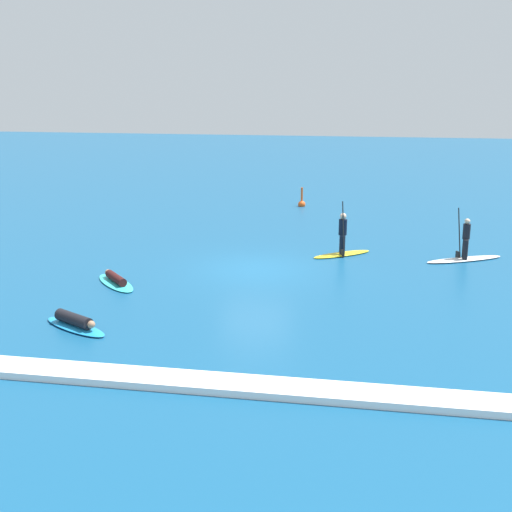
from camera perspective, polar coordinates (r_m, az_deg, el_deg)
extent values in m
plane|color=navy|center=(24.56, 0.00, -1.13)|extent=(120.00, 120.00, 0.00)
ellipsoid|color=#33C6CC|center=(23.29, -11.92, -2.26)|extent=(2.24, 2.36, 0.08)
cylinder|color=#381414|center=(23.19, -11.90, -1.87)|extent=(1.09, 1.16, 0.28)
sphere|color=#A37556|center=(23.88, -12.55, -1.37)|extent=(0.29, 0.29, 0.21)
ellipsoid|color=white|center=(26.96, 17.40, -0.26)|extent=(3.17, 2.03, 0.09)
cylinder|color=black|center=(27.02, 17.45, 0.70)|extent=(0.26, 0.26, 0.76)
cylinder|color=black|center=(26.70, 17.49, 0.53)|extent=(0.26, 0.26, 0.76)
cylinder|color=black|center=(26.71, 17.58, 2.02)|extent=(0.38, 0.38, 0.59)
sphere|color=beige|center=(26.63, 17.65, 2.85)|extent=(0.28, 0.28, 0.21)
cylinder|color=black|center=(26.84, 17.02, 1.92)|extent=(0.22, 0.37, 1.90)
cube|color=black|center=(27.04, 16.87, 0.06)|extent=(0.15, 0.21, 0.32)
ellipsoid|color=#1E8CD1|center=(19.49, -15.21, -5.86)|extent=(2.44, 1.73, 0.09)
cylinder|color=black|center=(19.46, -15.34, -5.23)|extent=(1.33, 0.93, 0.34)
sphere|color=#A37556|center=(18.86, -13.92, -5.71)|extent=(0.29, 0.29, 0.21)
ellipsoid|color=yellow|center=(26.73, 7.37, 0.17)|extent=(2.46, 2.06, 0.08)
cylinder|color=black|center=(26.78, 7.38, 1.11)|extent=(0.30, 0.30, 0.75)
cylinder|color=black|center=(26.48, 7.41, 0.95)|extent=(0.30, 0.30, 0.75)
cylinder|color=black|center=(26.47, 7.44, 2.47)|extent=(0.45, 0.45, 0.62)
sphere|color=beige|center=(26.38, 7.48, 3.40)|extent=(0.35, 0.35, 0.25)
cylinder|color=black|center=(26.18, 7.49, 2.34)|extent=(0.20, 0.24, 2.12)
cube|color=black|center=(26.41, 7.42, 0.21)|extent=(0.17, 0.20, 0.32)
sphere|color=#E55119|center=(36.87, 3.93, 4.43)|extent=(0.41, 0.41, 0.41)
cylinder|color=#E55119|center=(36.80, 3.95, 5.07)|extent=(0.11, 0.11, 1.05)
cube|color=white|center=(15.60, -6.30, -10.60)|extent=(16.70, 0.90, 0.18)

